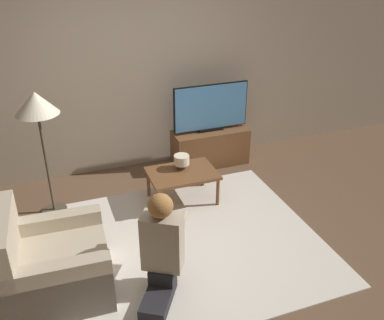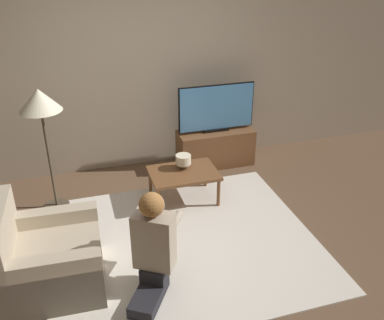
{
  "view_description": "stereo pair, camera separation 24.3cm",
  "coord_description": "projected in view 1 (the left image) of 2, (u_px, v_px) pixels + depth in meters",
  "views": [
    {
      "loc": [
        -1.16,
        -3.31,
        2.78
      ],
      "look_at": [
        0.25,
        0.52,
        0.68
      ],
      "focal_mm": 40.0,
      "sensor_mm": 36.0,
      "label": 1
    },
    {
      "loc": [
        -0.93,
        -3.39,
        2.78
      ],
      "look_at": [
        0.25,
        0.52,
        0.68
      ],
      "focal_mm": 40.0,
      "sensor_mm": 36.0,
      "label": 2
    }
  ],
  "objects": [
    {
      "name": "tv",
      "position": [
        211.0,
        108.0,
        5.61
      ],
      "size": [
        1.03,
        0.08,
        0.64
      ],
      "color": "black",
      "rests_on": "tv_stand"
    },
    {
      "name": "coffee_table",
      "position": [
        182.0,
        175.0,
        4.96
      ],
      "size": [
        0.78,
        0.55,
        0.39
      ],
      "color": "brown",
      "rests_on": "ground_plane"
    },
    {
      "name": "ground_plane",
      "position": [
        187.0,
        244.0,
        4.39
      ],
      "size": [
        10.0,
        10.0,
        0.0
      ],
      "primitive_type": "plane",
      "color": "brown"
    },
    {
      "name": "armchair",
      "position": [
        52.0,
        266.0,
        3.68
      ],
      "size": [
        0.91,
        0.88,
        0.86
      ],
      "rotation": [
        0.0,
        0.0,
        1.52
      ],
      "color": "#B7A88E",
      "rests_on": "ground_plane"
    },
    {
      "name": "floor_lamp",
      "position": [
        37.0,
        110.0,
        4.36
      ],
      "size": [
        0.45,
        0.45,
        1.43
      ],
      "color": "#4C4233",
      "rests_on": "ground_plane"
    },
    {
      "name": "wall_back",
      "position": [
        135.0,
        72.0,
        5.41
      ],
      "size": [
        10.0,
        0.06,
        2.6
      ],
      "color": "tan",
      "rests_on": "ground_plane"
    },
    {
      "name": "tv_stand",
      "position": [
        210.0,
        147.0,
        5.87
      ],
      "size": [
        1.03,
        0.39,
        0.5
      ],
      "color": "brown",
      "rests_on": "ground_plane"
    },
    {
      "name": "person_kneeling",
      "position": [
        162.0,
        245.0,
        3.58
      ],
      "size": [
        0.64,
        0.83,
        0.98
      ],
      "rotation": [
        0.0,
        0.0,
        2.58
      ],
      "color": "#232328",
      "rests_on": "rug"
    },
    {
      "name": "rug",
      "position": [
        187.0,
        243.0,
        4.39
      ],
      "size": [
        2.69,
        2.34,
        0.02
      ],
      "color": "silver",
      "rests_on": "ground_plane"
    },
    {
      "name": "table_lamp",
      "position": [
        182.0,
        161.0,
        4.97
      ],
      "size": [
        0.18,
        0.18,
        0.17
      ],
      "color": "#4C3823",
      "rests_on": "coffee_table"
    }
  ]
}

